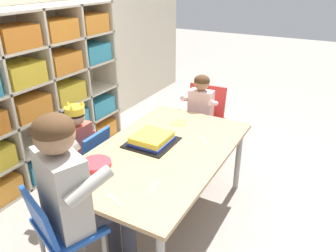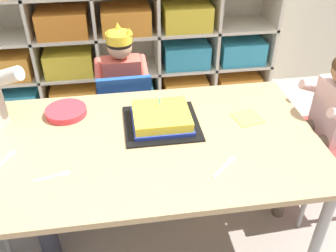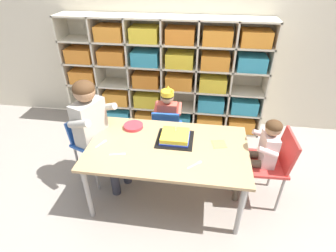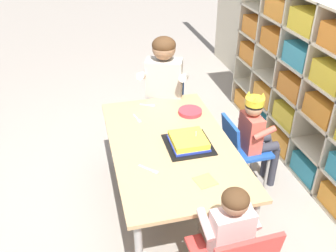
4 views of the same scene
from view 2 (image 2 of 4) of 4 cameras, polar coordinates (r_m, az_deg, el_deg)
name	(u,v)px [view 2 (image 2 of 4)]	position (r m, az deg, el deg)	size (l,w,h in m)	color
ground	(156,231)	(1.96, -1.87, -15.62)	(16.00, 16.00, 0.00)	gray
storage_cubby_shelf	(100,17)	(2.64, -10.28, 16.01)	(2.50, 0.33, 1.40)	beige
activity_table	(153,150)	(1.59, -2.23, -3.60)	(1.38, 0.82, 0.58)	tan
classroom_chair_blue	(125,108)	(2.15, -6.55, 2.69)	(0.31, 0.35, 0.63)	#1E4CA8
child_with_crown	(122,77)	(2.17, -7.03, 7.39)	(0.30, 0.31, 0.83)	#D15647
guest_at_table_side	(323,117)	(1.88, 22.47, 1.29)	(0.31, 0.30, 0.85)	beige
birthday_cake_on_tray	(161,119)	(1.63, -1.00, 1.09)	(0.32, 0.31, 0.10)	black
paper_plate_stack	(66,112)	(1.77, -15.19, 2.12)	(0.18, 0.18, 0.03)	#DB333D
paper_napkin_square	(248,118)	(1.72, 11.98, 1.21)	(0.12, 0.12, 0.00)	#F4DB4C
fork_beside_plate_stack	(54,176)	(1.45, -16.91, -7.31)	(0.13, 0.04, 0.00)	white
fork_scattered_mid_table	(6,159)	(1.58, -23.40, -4.68)	(0.07, 0.12, 0.00)	white
fork_by_napkin	(225,166)	(1.44, 8.66, -5.97)	(0.11, 0.11, 0.00)	white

